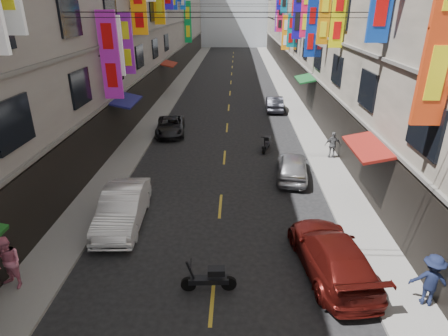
# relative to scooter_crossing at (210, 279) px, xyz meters

# --- Properties ---
(sidewalk_left) EXTENTS (2.00, 90.00, 0.12)m
(sidewalk_left) POSITION_rel_scooter_crossing_xyz_m (-5.89, 29.54, -0.38)
(sidewalk_left) COLOR slate
(sidewalk_left) RESTS_ON ground
(sidewalk_right) EXTENTS (2.00, 90.00, 0.12)m
(sidewalk_right) POSITION_rel_scooter_crossing_xyz_m (6.11, 29.54, -0.38)
(sidewalk_right) COLOR slate
(sidewalk_right) RESTS_ON ground
(street_awnings) EXTENTS (13.99, 35.20, 0.41)m
(street_awnings) POSITION_rel_scooter_crossing_xyz_m (-1.15, 13.54, 2.56)
(street_awnings) COLOR #165418
(street_awnings) RESTS_ON ground
(overhead_cables) EXTENTS (14.00, 38.04, 1.24)m
(overhead_cables) POSITION_rel_scooter_crossing_xyz_m (0.11, 17.54, 8.36)
(overhead_cables) COLOR black
(overhead_cables) RESTS_ON ground
(lane_markings) EXTENTS (0.12, 80.20, 0.01)m
(lane_markings) POSITION_rel_scooter_crossing_xyz_m (0.11, 26.54, -0.44)
(lane_markings) COLOR gold
(lane_markings) RESTS_ON ground
(scooter_crossing) EXTENTS (1.80, 0.50, 1.14)m
(scooter_crossing) POSITION_rel_scooter_crossing_xyz_m (0.00, 0.00, 0.00)
(scooter_crossing) COLOR black
(scooter_crossing) RESTS_ON ground
(scooter_far_right) EXTENTS (0.73, 1.76, 1.14)m
(scooter_far_right) POSITION_rel_scooter_crossing_xyz_m (2.73, 12.84, 0.00)
(scooter_far_right) COLOR black
(scooter_far_right) RESTS_ON ground
(car_left_mid) EXTENTS (1.87, 4.72, 1.53)m
(car_left_mid) POSITION_rel_scooter_crossing_xyz_m (-3.89, 3.89, 0.32)
(car_left_mid) COLOR white
(car_left_mid) RESTS_ON ground
(car_left_far) EXTENTS (2.40, 4.39, 1.17)m
(car_left_far) POSITION_rel_scooter_crossing_xyz_m (-3.89, 15.92, 0.14)
(car_left_far) COLOR black
(car_left_far) RESTS_ON ground
(car_right_near) EXTENTS (2.70, 5.19, 1.44)m
(car_right_near) POSITION_rel_scooter_crossing_xyz_m (4.11, 1.07, 0.28)
(car_right_near) COLOR #4F110D
(car_right_near) RESTS_ON ground
(car_right_mid) EXTENTS (2.07, 4.14, 1.35)m
(car_right_mid) POSITION_rel_scooter_crossing_xyz_m (3.80, 8.78, 0.23)
(car_right_mid) COLOR #A8A8AD
(car_right_mid) RESTS_ON ground
(car_right_far) EXTENTS (1.46, 3.91, 1.28)m
(car_right_far) POSITION_rel_scooter_crossing_xyz_m (4.11, 22.70, 0.20)
(car_right_far) COLOR #282830
(car_right_far) RESTS_ON ground
(pedestrian_lfar) EXTENTS (1.06, 0.90, 1.84)m
(pedestrian_lfar) POSITION_rel_scooter_crossing_xyz_m (-6.36, -0.19, 0.60)
(pedestrian_lfar) COLOR pink
(pedestrian_lfar) RESTS_ON sidewalk_left
(pedestrian_rnear) EXTENTS (1.24, 0.88, 1.74)m
(pedestrian_rnear) POSITION_rel_scooter_crossing_xyz_m (6.66, -0.48, 0.55)
(pedestrian_rnear) COLOR black
(pedestrian_rnear) RESTS_ON sidewalk_right
(pedestrian_rfar) EXTENTS (0.94, 0.54, 1.60)m
(pedestrian_rfar) POSITION_rel_scooter_crossing_xyz_m (6.52, 11.43, 0.48)
(pedestrian_rfar) COLOR slate
(pedestrian_rfar) RESTS_ON sidewalk_right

